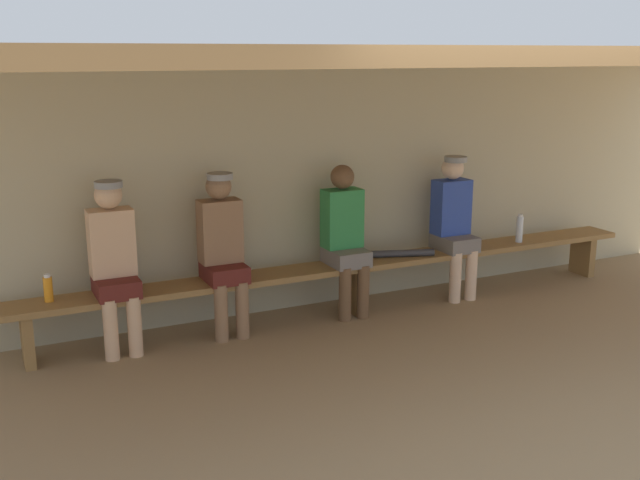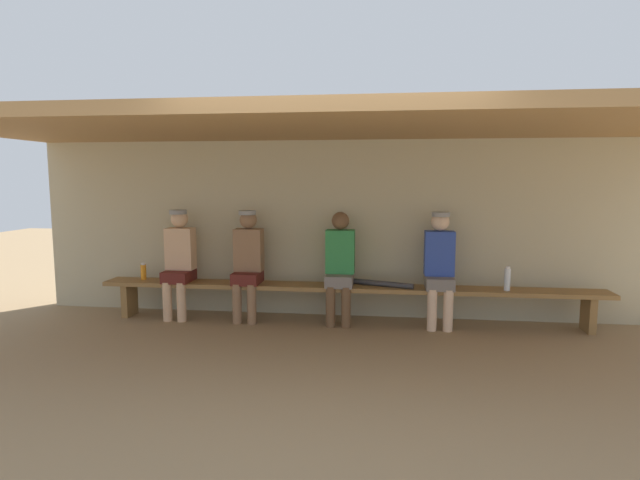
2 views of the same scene
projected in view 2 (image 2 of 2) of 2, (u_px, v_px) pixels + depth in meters
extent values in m
plane|color=#937754|center=(333.00, 371.00, 4.57)|extent=(24.00, 24.00, 0.00)
cube|color=#B7AD8C|center=(349.00, 229.00, 6.41)|extent=(8.00, 0.20, 2.20)
cube|color=#9E7547|center=(341.00, 124.00, 4.99)|extent=(8.00, 2.80, 0.12)
cube|color=olive|center=(346.00, 288.00, 6.05)|extent=(6.00, 0.36, 0.05)
cube|color=olive|center=(130.00, 300.00, 6.42)|extent=(0.08, 0.29, 0.41)
cube|color=olive|center=(346.00, 306.00, 6.07)|extent=(0.08, 0.29, 0.41)
cube|color=olive|center=(588.00, 314.00, 5.73)|extent=(0.08, 0.29, 0.41)
cube|color=#591E19|center=(179.00, 276.00, 6.27)|extent=(0.32, 0.40, 0.14)
cylinder|color=#DBAD84|center=(167.00, 302.00, 6.16)|extent=(0.11, 0.11, 0.48)
cylinder|color=#DBAD84|center=(181.00, 302.00, 6.14)|extent=(0.11, 0.11, 0.48)
cube|color=#DBAD84|center=(181.00, 249.00, 6.31)|extent=(0.34, 0.20, 0.52)
sphere|color=#DBAD84|center=(180.00, 219.00, 6.27)|extent=(0.21, 0.21, 0.21)
cylinder|color=gray|center=(178.00, 212.00, 6.22)|extent=(0.21, 0.21, 0.05)
cube|color=#591E19|center=(247.00, 278.00, 6.17)|extent=(0.32, 0.40, 0.14)
cylinder|color=#8C6647|center=(237.00, 304.00, 6.05)|extent=(0.11, 0.11, 0.48)
cylinder|color=#8C6647|center=(252.00, 304.00, 6.03)|extent=(0.11, 0.11, 0.48)
cube|color=#8C6647|center=(249.00, 250.00, 6.20)|extent=(0.34, 0.20, 0.52)
sphere|color=#8C6647|center=(248.00, 220.00, 6.16)|extent=(0.21, 0.21, 0.21)
cylinder|color=gray|center=(247.00, 213.00, 6.11)|extent=(0.21, 0.21, 0.05)
cube|color=slate|center=(439.00, 282.00, 5.88)|extent=(0.32, 0.40, 0.14)
cylinder|color=beige|center=(432.00, 310.00, 5.77)|extent=(0.11, 0.11, 0.48)
cylinder|color=beige|center=(448.00, 311.00, 5.75)|extent=(0.11, 0.11, 0.48)
cube|color=#2D47A5|center=(439.00, 253.00, 5.92)|extent=(0.34, 0.20, 0.52)
sphere|color=beige|center=(440.00, 222.00, 5.87)|extent=(0.21, 0.21, 0.21)
cylinder|color=gray|center=(441.00, 214.00, 5.82)|extent=(0.21, 0.21, 0.05)
cube|color=slate|center=(340.00, 280.00, 6.02)|extent=(0.32, 0.40, 0.14)
cylinder|color=brown|center=(331.00, 307.00, 5.91)|extent=(0.11, 0.11, 0.48)
cylinder|color=brown|center=(346.00, 307.00, 5.89)|extent=(0.11, 0.11, 0.48)
cube|color=#2D8442|center=(340.00, 252.00, 6.06)|extent=(0.34, 0.20, 0.52)
sphere|color=brown|center=(340.00, 221.00, 6.02)|extent=(0.21, 0.21, 0.21)
cylinder|color=silver|center=(507.00, 280.00, 5.75)|extent=(0.07, 0.07, 0.26)
cylinder|color=white|center=(508.00, 267.00, 5.74)|extent=(0.05, 0.05, 0.02)
cylinder|color=orange|center=(143.00, 272.00, 6.39)|extent=(0.07, 0.07, 0.19)
cylinder|color=white|center=(143.00, 264.00, 6.38)|extent=(0.05, 0.05, 0.02)
cylinder|color=#333338|center=(382.00, 284.00, 5.99)|extent=(0.74, 0.30, 0.07)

